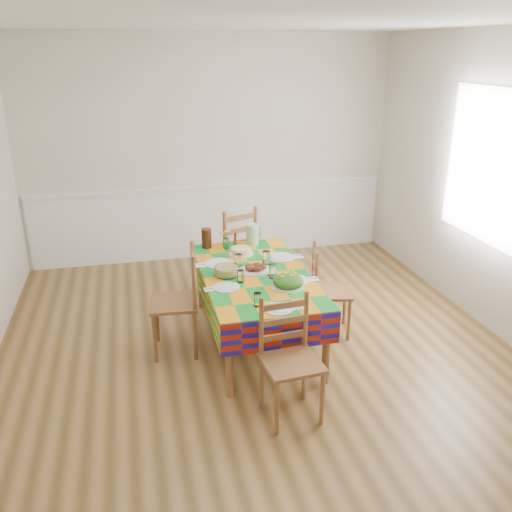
% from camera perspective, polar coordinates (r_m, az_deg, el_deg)
% --- Properties ---
extents(room, '(4.58, 5.08, 2.78)m').
position_cam_1_polar(room, '(4.31, 0.31, 5.37)').
color(room, brown).
rests_on(room, ground).
extents(wainscot, '(4.41, 0.06, 0.92)m').
position_cam_1_polar(wainscot, '(6.89, -4.59, 3.89)').
color(wainscot, white).
rests_on(wainscot, room).
extents(window_right, '(0.00, 1.40, 1.40)m').
position_cam_1_polar(window_right, '(5.49, 23.06, 8.74)').
color(window_right, white).
rests_on(window_right, room).
extents(dining_table, '(0.92, 1.72, 0.67)m').
position_cam_1_polar(dining_table, '(4.78, -0.07, -2.63)').
color(dining_table, brown).
rests_on(dining_table, room).
extents(setting_near_head, '(0.36, 0.24, 0.11)m').
position_cam_1_polar(setting_near_head, '(4.12, 1.64, -5.23)').
color(setting_near_head, silver).
rests_on(setting_near_head, dining_table).
extents(setting_left_near, '(0.40, 0.24, 0.10)m').
position_cam_1_polar(setting_left_near, '(4.50, -2.64, -2.88)').
color(setting_left_near, silver).
rests_on(setting_left_near, dining_table).
extents(setting_left_far, '(0.46, 0.27, 0.12)m').
position_cam_1_polar(setting_left_far, '(4.92, -3.27, -0.68)').
color(setting_left_far, silver).
rests_on(setting_left_far, dining_table).
extents(setting_right_near, '(0.47, 0.27, 0.12)m').
position_cam_1_polar(setting_right_near, '(4.61, 3.29, -2.23)').
color(setting_right_near, silver).
rests_on(setting_right_near, dining_table).
extents(setting_right_far, '(0.49, 0.28, 0.13)m').
position_cam_1_polar(setting_right_far, '(5.03, 2.11, -0.16)').
color(setting_right_far, silver).
rests_on(setting_right_far, dining_table).
extents(meat_platter, '(0.33, 0.24, 0.06)m').
position_cam_1_polar(meat_platter, '(4.78, -0.07, -1.33)').
color(meat_platter, silver).
rests_on(meat_platter, dining_table).
extents(salad_platter, '(0.28, 0.28, 0.12)m').
position_cam_1_polar(salad_platter, '(4.47, 3.42, -2.71)').
color(salad_platter, silver).
rests_on(salad_platter, dining_table).
extents(pasta_bowl, '(0.21, 0.21, 0.08)m').
position_cam_1_polar(pasta_bowl, '(4.70, -3.12, -1.57)').
color(pasta_bowl, white).
rests_on(pasta_bowl, dining_table).
extents(cake, '(0.23, 0.23, 0.06)m').
position_cam_1_polar(cake, '(5.17, -1.57, 0.50)').
color(cake, silver).
rests_on(cake, dining_table).
extents(serving_utensils, '(0.11, 0.25, 0.01)m').
position_cam_1_polar(serving_utensils, '(4.70, 1.69, -2.03)').
color(serving_utensils, black).
rests_on(serving_utensils, dining_table).
extents(flower_vase, '(0.12, 0.10, 0.20)m').
position_cam_1_polar(flower_vase, '(5.31, -3.18, 1.63)').
color(flower_vase, white).
rests_on(flower_vase, dining_table).
extents(hot_sauce, '(0.03, 0.03, 0.13)m').
position_cam_1_polar(hot_sauce, '(5.39, -2.18, 1.74)').
color(hot_sauce, '#B42E0E').
rests_on(hot_sauce, dining_table).
extents(green_pitcher, '(0.12, 0.12, 0.21)m').
position_cam_1_polar(green_pitcher, '(5.40, -0.38, 2.27)').
color(green_pitcher, '#9DCB8F').
rests_on(green_pitcher, dining_table).
extents(tea_pitcher, '(0.10, 0.10, 0.19)m').
position_cam_1_polar(tea_pitcher, '(5.34, -5.24, 1.86)').
color(tea_pitcher, black).
rests_on(tea_pitcher, dining_table).
extents(name_card, '(0.07, 0.02, 0.02)m').
position_cam_1_polar(name_card, '(4.05, 2.84, -5.98)').
color(name_card, silver).
rests_on(name_card, dining_table).
extents(chair_near, '(0.43, 0.41, 0.90)m').
position_cam_1_polar(chair_near, '(3.92, 3.57, -10.87)').
color(chair_near, brown).
rests_on(chair_near, room).
extents(chair_far, '(0.55, 0.54, 0.99)m').
position_cam_1_polar(chair_far, '(5.80, -2.37, 0.55)').
color(chair_far, brown).
rests_on(chair_far, room).
extents(chair_left, '(0.44, 0.46, 0.95)m').
position_cam_1_polar(chair_left, '(4.73, -8.12, -4.80)').
color(chair_left, brown).
rests_on(chair_left, room).
extents(chair_right, '(0.44, 0.46, 0.85)m').
position_cam_1_polar(chair_right, '(5.04, 7.51, -3.68)').
color(chair_right, brown).
rests_on(chair_right, room).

